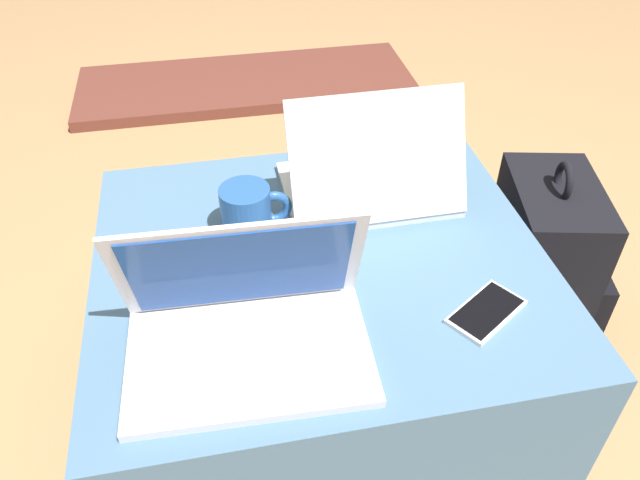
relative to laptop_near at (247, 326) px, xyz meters
The scene contains 8 objects.
ground_plane 0.57m from the laptop_near, 51.00° to the left, with size 14.00×14.00×0.00m, color tan.
ottoman 0.37m from the laptop_near, 51.00° to the left, with size 0.82×0.73×0.46m.
laptop_near is the anchor object (origin of this frame).
laptop_far 0.45m from the laptop_near, 50.54° to the left, with size 0.34×0.25×0.24m.
cell_phone 0.40m from the laptop_near, ahead, with size 0.15×0.14×0.01m.
backpack 0.86m from the laptop_near, 24.76° to the left, with size 0.30×0.33×0.50m.
coffee_mug 0.29m from the laptop_near, 83.36° to the left, with size 0.14×0.10×0.10m.
fireplace_hearth 1.90m from the laptop_near, 85.26° to the left, with size 1.40×0.50×0.04m.
Camera 1 is at (-0.17, -0.84, 1.22)m, focal length 35.00 mm.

